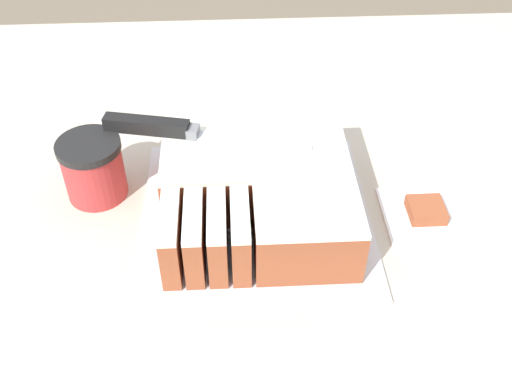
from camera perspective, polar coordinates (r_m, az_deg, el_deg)
The scene contains 7 objects.
countertop at distance 1.30m, azimuth -2.25°, elevation -13.92°, with size 1.40×1.10×0.91m.
cake_board at distance 0.89m, azimuth -0.00°, elevation -2.27°, with size 0.33×0.34×0.01m.
cake at distance 0.86m, azimuth 0.24°, elevation 0.19°, with size 0.27×0.27×0.09m.
knife at distance 0.89m, azimuth -8.63°, elevation 6.02°, with size 0.31×0.09×0.02m.
coffee_cup at distance 0.93m, azimuth -15.24°, elevation 2.18°, with size 0.09×0.09×0.10m.
paper_napkin at distance 0.92m, azimuth 15.76°, elevation -2.19°, with size 0.12×0.12×0.01m.
brownie at distance 0.91m, azimuth 15.90°, elevation -1.65°, with size 0.05×0.05×0.02m.
Camera 1 is at (0.01, -0.72, 1.53)m, focal length 42.00 mm.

